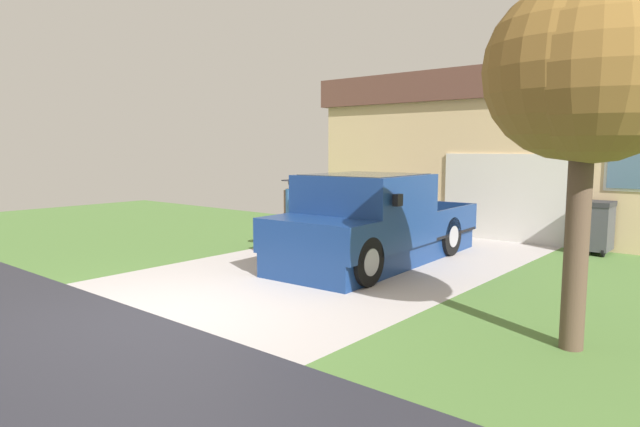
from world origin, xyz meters
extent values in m
cube|color=#B7AFAE|center=(0.00, 4.50, -0.03)|extent=(5.20, 9.00, 0.06)
cube|color=#507938|center=(-8.60, 4.50, -0.03)|extent=(12.00, 9.00, 0.06)
cube|color=navy|center=(0.23, 4.89, 0.21)|extent=(2.08, 5.12, 0.42)
cube|color=navy|center=(0.26, 4.35, 1.07)|extent=(2.09, 2.15, 1.29)
cube|color=#1E2833|center=(0.26, 4.35, 1.45)|extent=(1.84, 1.98, 0.54)
cube|color=navy|center=(0.34, 2.85, 0.72)|extent=(2.04, 1.04, 0.60)
cube|color=black|center=(0.16, 6.39, 0.45)|extent=(2.09, 2.13, 0.06)
cube|color=navy|center=(1.12, 6.44, 0.70)|extent=(0.16, 2.03, 0.57)
cube|color=navy|center=(-0.81, 6.34, 0.70)|extent=(0.16, 2.03, 0.57)
cube|color=navy|center=(0.11, 7.37, 0.70)|extent=(1.99, 0.16, 0.57)
cube|color=black|center=(1.39, 3.69, 1.35)|extent=(0.11, 0.18, 0.20)
cylinder|color=black|center=(1.19, 3.04, 0.40)|extent=(0.30, 0.81, 0.80)
cylinder|color=#9E9EA3|center=(1.19, 3.04, 0.40)|extent=(0.30, 0.45, 0.44)
cylinder|color=black|center=(-0.54, 2.95, 0.40)|extent=(0.30, 0.81, 0.80)
cylinder|color=#9E9EA3|center=(-0.54, 2.95, 0.40)|extent=(0.30, 0.45, 0.44)
cylinder|color=black|center=(1.03, 6.23, 0.40)|extent=(0.30, 0.81, 0.80)
cylinder|color=#9E9EA3|center=(1.03, 6.23, 0.40)|extent=(0.30, 0.45, 0.44)
cylinder|color=black|center=(-0.70, 6.14, 0.40)|extent=(0.30, 0.81, 0.80)
cylinder|color=#9E9EA3|center=(-0.70, 6.14, 0.40)|extent=(0.30, 0.45, 0.44)
cylinder|color=brown|center=(-1.55, 4.11, 0.43)|extent=(0.13, 0.13, 0.87)
cylinder|color=brown|center=(-1.20, 4.17, 0.43)|extent=(0.13, 0.13, 0.87)
cylinder|color=#3870B2|center=(-1.37, 4.14, 1.11)|extent=(0.32, 0.32, 0.54)
cylinder|color=brown|center=(-1.56, 4.11, 1.05)|extent=(0.09, 0.09, 0.59)
cylinder|color=brown|center=(-1.19, 4.17, 1.05)|extent=(0.09, 0.09, 0.59)
sphere|color=brown|center=(-1.37, 4.14, 1.50)|extent=(0.22, 0.22, 0.22)
cylinder|color=#232328|center=(-1.37, 4.14, 1.55)|extent=(0.49, 0.49, 0.01)
cone|color=#232328|center=(-1.37, 4.14, 1.61)|extent=(0.23, 0.23, 0.12)
cube|color=brown|center=(-1.61, 3.80, 0.11)|extent=(0.35, 0.18, 0.22)
torus|color=brown|center=(-1.61, 3.80, 0.27)|extent=(0.32, 0.02, 0.32)
cube|color=#D6B685|center=(0.32, 12.14, 1.70)|extent=(9.03, 6.79, 3.41)
cube|color=brown|center=(0.32, 12.14, 3.80)|extent=(9.39, 7.07, 0.78)
cube|color=silver|center=(1.23, 8.71, 1.04)|extent=(3.06, 0.06, 2.07)
cube|color=slate|center=(3.96, 8.71, 1.87)|extent=(1.10, 0.05, 1.00)
cube|color=silver|center=(3.96, 8.73, 1.87)|extent=(1.23, 0.02, 1.12)
cylinder|color=brown|center=(4.53, 2.25, 1.15)|extent=(0.25, 0.25, 2.30)
sphere|color=brown|center=(4.44, 2.16, 2.99)|extent=(1.87, 1.87, 1.87)
sphere|color=brown|center=(4.67, 2.13, 2.97)|extent=(1.86, 1.86, 1.86)
cube|color=#424247|center=(3.34, 8.34, 0.55)|extent=(0.58, 0.68, 0.92)
cube|color=#2E2E31|center=(3.34, 8.34, 1.06)|extent=(0.60, 0.71, 0.10)
cylinder|color=black|center=(3.12, 8.07, 0.09)|extent=(0.05, 0.18, 0.18)
cylinder|color=black|center=(3.56, 8.07, 0.09)|extent=(0.05, 0.18, 0.18)
camera|label=1|loc=(6.11, -3.95, 2.18)|focal=30.46mm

